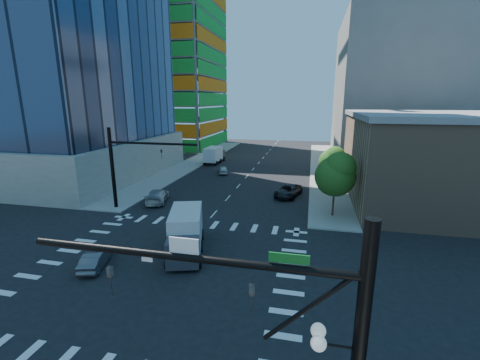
# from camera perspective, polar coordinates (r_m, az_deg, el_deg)

# --- Properties ---
(ground) EXTENTS (160.00, 160.00, 0.00)m
(ground) POSITION_cam_1_polar(r_m,az_deg,el_deg) (24.87, -13.13, -15.19)
(ground) COLOR black
(ground) RESTS_ON ground
(road_markings) EXTENTS (20.00, 20.00, 0.01)m
(road_markings) POSITION_cam_1_polar(r_m,az_deg,el_deg) (24.87, -13.13, -15.18)
(road_markings) COLOR silver
(road_markings) RESTS_ON ground
(sidewalk_ne) EXTENTS (5.00, 60.00, 0.15)m
(sidewalk_ne) POSITION_cam_1_polar(r_m,az_deg,el_deg) (60.65, 14.77, 2.19)
(sidewalk_ne) COLOR gray
(sidewalk_ne) RESTS_ON ground
(sidewalk_nw) EXTENTS (5.00, 60.00, 0.15)m
(sidewalk_nw) POSITION_cam_1_polar(r_m,az_deg,el_deg) (64.61, -7.97, 3.22)
(sidewalk_nw) COLOR gray
(sidewalk_nw) RESTS_ON ground
(construction_building) EXTENTS (25.16, 34.50, 70.60)m
(construction_building) POSITION_cam_1_polar(r_m,az_deg,el_deg) (90.40, -12.88, 21.68)
(construction_building) COLOR slate
(construction_building) RESTS_ON ground
(commercial_building) EXTENTS (20.50, 22.50, 10.60)m
(commercial_building) POSITION_cam_1_polar(r_m,az_deg,el_deg) (44.58, 32.23, 3.22)
(commercial_building) COLOR #987458
(commercial_building) RESTS_ON ground
(bg_building_ne) EXTENTS (24.00, 30.00, 28.00)m
(bg_building_ne) POSITION_cam_1_polar(r_m,az_deg,el_deg) (76.38, 26.34, 14.09)
(bg_building_ne) COLOR slate
(bg_building_ne) RESTS_ON ground
(signal_mast_se) EXTENTS (10.51, 2.48, 9.00)m
(signal_mast_se) POSITION_cam_1_polar(r_m,az_deg,el_deg) (10.56, 14.82, -27.78)
(signal_mast_se) COLOR black
(signal_mast_se) RESTS_ON sidewalk_se
(signal_mast_nw) EXTENTS (10.20, 0.40, 9.00)m
(signal_mast_nw) POSITION_cam_1_polar(r_m,az_deg,el_deg) (37.34, -19.93, 3.14)
(signal_mast_nw) COLOR black
(signal_mast_nw) RESTS_ON sidewalk_nw
(tree_south) EXTENTS (4.16, 4.16, 6.82)m
(tree_south) POSITION_cam_1_polar(r_m,az_deg,el_deg) (34.22, 16.82, 1.07)
(tree_south) COLOR #382316
(tree_south) RESTS_ON sidewalk_ne
(tree_north) EXTENTS (3.54, 3.52, 5.78)m
(tree_north) POSITION_cam_1_polar(r_m,az_deg,el_deg) (46.12, 16.15, 3.45)
(tree_north) COLOR #382316
(tree_north) RESTS_ON sidewalk_ne
(car_nb_far) EXTENTS (3.71, 5.82, 1.50)m
(car_nb_far) POSITION_cam_1_polar(r_m,az_deg,el_deg) (41.45, 8.56, -1.90)
(car_nb_far) COLOR black
(car_nb_far) RESTS_ON ground
(car_sb_near) EXTENTS (3.55, 5.80, 1.57)m
(car_sb_near) POSITION_cam_1_polar(r_m,az_deg,el_deg) (40.00, -14.43, -2.73)
(car_sb_near) COLOR #B3B3B3
(car_sb_near) RESTS_ON ground
(car_sb_mid) EXTENTS (2.69, 4.13, 1.31)m
(car_sb_mid) POSITION_cam_1_polar(r_m,az_deg,el_deg) (53.90, -3.06, 1.83)
(car_sb_mid) COLOR #B3B7BC
(car_sb_mid) RESTS_ON ground
(car_sb_cross) EXTENTS (2.33, 4.06, 1.27)m
(car_sb_cross) POSITION_cam_1_polar(r_m,az_deg,el_deg) (26.53, -24.23, -12.65)
(car_sb_cross) COLOR #4E4E53
(car_sb_cross) RESTS_ON ground
(box_truck_near) EXTENTS (4.39, 6.74, 3.27)m
(box_truck_near) POSITION_cam_1_polar(r_m,az_deg,el_deg) (26.23, -9.69, -9.89)
(box_truck_near) COLOR black
(box_truck_near) RESTS_ON ground
(box_truck_far) EXTENTS (2.74, 6.16, 3.20)m
(box_truck_far) POSITION_cam_1_polar(r_m,az_deg,el_deg) (63.35, -4.50, 4.33)
(box_truck_far) COLOR black
(box_truck_far) RESTS_ON ground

